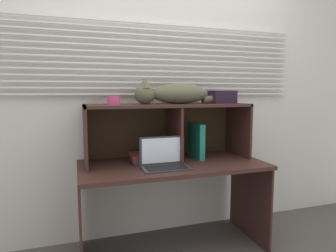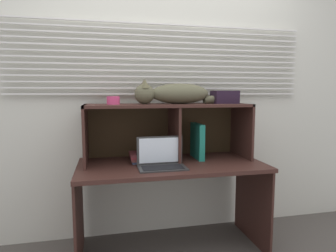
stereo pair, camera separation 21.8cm
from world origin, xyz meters
name	(u,v)px [view 2 (the right image)]	position (x,y,z in m)	size (l,w,h in m)	color
back_panel_with_blinds	(162,93)	(0.00, 0.55, 1.26)	(4.40, 0.08, 2.50)	beige
desk	(171,180)	(0.00, 0.17, 0.58)	(1.43, 0.67, 0.71)	#3B201B
hutch_shelf_unit	(168,120)	(0.01, 0.33, 1.04)	(1.32, 0.41, 0.46)	#3B201B
cat	(174,94)	(0.05, 0.30, 1.25)	(0.80, 0.19, 0.20)	brown
laptop	(161,161)	(-0.10, 0.07, 0.76)	(0.35, 0.20, 0.22)	#2E2E2E
binder_upright	(197,141)	(0.25, 0.30, 0.86)	(0.05, 0.26, 0.29)	#1B7765
book_stack	(139,157)	(-0.24, 0.29, 0.75)	(0.15, 0.22, 0.07)	#3F5072
small_basket	(113,100)	(-0.43, 0.30, 1.20)	(0.10, 0.10, 0.06)	#D94176
storage_box	(225,97)	(0.49, 0.30, 1.22)	(0.20, 0.16, 0.11)	black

